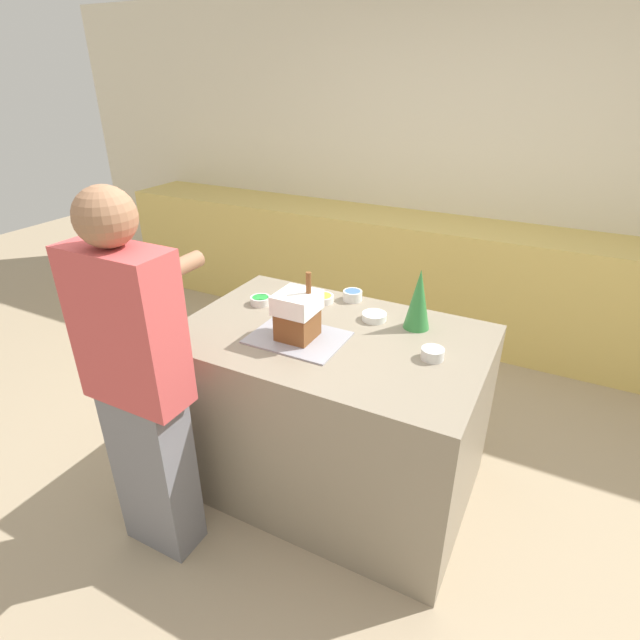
{
  "coord_description": "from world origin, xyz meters",
  "views": [
    {
      "loc": [
        0.91,
        -1.86,
        2.01
      ],
      "look_at": [
        -0.06,
        0.0,
        0.96
      ],
      "focal_mm": 28.0,
      "sensor_mm": 36.0,
      "label": 1
    }
  ],
  "objects_px": {
    "decorative_tree": "(419,299)",
    "candy_bowl_far_left": "(353,295)",
    "candy_bowl_near_tray_left": "(261,300)",
    "candy_bowl_far_right": "(432,354)",
    "person": "(139,386)",
    "baking_tray": "(298,338)",
    "candy_bowl_beside_tree": "(322,298)",
    "candy_bowl_center_rear": "(374,316)",
    "gingerbread_house": "(297,314)"
  },
  "relations": [
    {
      "from": "decorative_tree",
      "to": "candy_bowl_far_left",
      "type": "height_order",
      "value": "decorative_tree"
    },
    {
      "from": "candy_bowl_near_tray_left",
      "to": "candy_bowl_far_right",
      "type": "bearing_deg",
      "value": -7.82
    },
    {
      "from": "decorative_tree",
      "to": "candy_bowl_far_right",
      "type": "distance_m",
      "value": 0.32
    },
    {
      "from": "candy_bowl_near_tray_left",
      "to": "person",
      "type": "xyz_separation_m",
      "value": [
        -0.04,
        -0.83,
        -0.06
      ]
    },
    {
      "from": "baking_tray",
      "to": "candy_bowl_beside_tree",
      "type": "xyz_separation_m",
      "value": [
        -0.09,
        0.42,
        0.02
      ]
    },
    {
      "from": "candy_bowl_beside_tree",
      "to": "decorative_tree",
      "type": "bearing_deg",
      "value": -5.83
    },
    {
      "from": "baking_tray",
      "to": "candy_bowl_near_tray_left",
      "type": "height_order",
      "value": "candy_bowl_near_tray_left"
    },
    {
      "from": "person",
      "to": "candy_bowl_center_rear",
      "type": "bearing_deg",
      "value": 55.2
    },
    {
      "from": "decorative_tree",
      "to": "candy_bowl_far_left",
      "type": "distance_m",
      "value": 0.45
    },
    {
      "from": "candy_bowl_beside_tree",
      "to": "candy_bowl_far_right",
      "type": "xyz_separation_m",
      "value": [
        0.69,
        -0.31,
        0.01
      ]
    },
    {
      "from": "candy_bowl_far_right",
      "to": "person",
      "type": "height_order",
      "value": "person"
    },
    {
      "from": "candy_bowl_near_tray_left",
      "to": "candy_bowl_beside_tree",
      "type": "distance_m",
      "value": 0.33
    },
    {
      "from": "candy_bowl_far_right",
      "to": "person",
      "type": "xyz_separation_m",
      "value": [
        -1.01,
        -0.7,
        -0.06
      ]
    },
    {
      "from": "decorative_tree",
      "to": "candy_bowl_far_right",
      "type": "relative_size",
      "value": 3.0
    },
    {
      "from": "candy_bowl_center_rear",
      "to": "candy_bowl_far_right",
      "type": "bearing_deg",
      "value": -33.26
    },
    {
      "from": "decorative_tree",
      "to": "person",
      "type": "distance_m",
      "value": 1.29
    },
    {
      "from": "decorative_tree",
      "to": "candy_bowl_center_rear",
      "type": "xyz_separation_m",
      "value": [
        -0.21,
        -0.02,
        -0.13
      ]
    },
    {
      "from": "baking_tray",
      "to": "candy_bowl_far_left",
      "type": "relative_size",
      "value": 4.15
    },
    {
      "from": "gingerbread_house",
      "to": "decorative_tree",
      "type": "height_order",
      "value": "gingerbread_house"
    },
    {
      "from": "candy_bowl_far_left",
      "to": "candy_bowl_beside_tree",
      "type": "xyz_separation_m",
      "value": [
        -0.14,
        -0.09,
        -0.01
      ]
    },
    {
      "from": "candy_bowl_center_rear",
      "to": "gingerbread_house",
      "type": "bearing_deg",
      "value": -125.27
    },
    {
      "from": "baking_tray",
      "to": "candy_bowl_center_rear",
      "type": "relative_size",
      "value": 3.51
    },
    {
      "from": "decorative_tree",
      "to": "person",
      "type": "relative_size",
      "value": 0.18
    },
    {
      "from": "decorative_tree",
      "to": "candy_bowl_far_left",
      "type": "bearing_deg",
      "value": 159.63
    },
    {
      "from": "baking_tray",
      "to": "person",
      "type": "xyz_separation_m",
      "value": [
        -0.41,
        -0.59,
        -0.04
      ]
    },
    {
      "from": "candy_bowl_far_right",
      "to": "candy_bowl_beside_tree",
      "type": "bearing_deg",
      "value": 155.84
    },
    {
      "from": "candy_bowl_center_rear",
      "to": "candy_bowl_far_left",
      "type": "bearing_deg",
      "value": 139.07
    },
    {
      "from": "candy_bowl_beside_tree",
      "to": "candy_bowl_near_tray_left",
      "type": "bearing_deg",
      "value": -147.1
    },
    {
      "from": "candy_bowl_far_left",
      "to": "person",
      "type": "relative_size",
      "value": 0.06
    },
    {
      "from": "gingerbread_house",
      "to": "candy_bowl_near_tray_left",
      "type": "height_order",
      "value": "gingerbread_house"
    },
    {
      "from": "candy_bowl_beside_tree",
      "to": "candy_bowl_far_right",
      "type": "relative_size",
      "value": 1.26
    },
    {
      "from": "candy_bowl_center_rear",
      "to": "person",
      "type": "distance_m",
      "value": 1.14
    },
    {
      "from": "candy_bowl_center_rear",
      "to": "candy_bowl_near_tray_left",
      "type": "height_order",
      "value": "candy_bowl_near_tray_left"
    },
    {
      "from": "candy_bowl_far_left",
      "to": "candy_bowl_near_tray_left",
      "type": "relative_size",
      "value": 0.96
    },
    {
      "from": "baking_tray",
      "to": "decorative_tree",
      "type": "bearing_deg",
      "value": 38.52
    },
    {
      "from": "candy_bowl_far_left",
      "to": "candy_bowl_beside_tree",
      "type": "distance_m",
      "value": 0.17
    },
    {
      "from": "candy_bowl_beside_tree",
      "to": "baking_tray",
      "type": "bearing_deg",
      "value": -78.02
    },
    {
      "from": "gingerbread_house",
      "to": "candy_bowl_near_tray_left",
      "type": "distance_m",
      "value": 0.45
    },
    {
      "from": "decorative_tree",
      "to": "candy_bowl_far_left",
      "type": "relative_size",
      "value": 2.88
    },
    {
      "from": "candy_bowl_center_rear",
      "to": "decorative_tree",
      "type": "bearing_deg",
      "value": 4.87
    },
    {
      "from": "baking_tray",
      "to": "candy_bowl_center_rear",
      "type": "height_order",
      "value": "candy_bowl_center_rear"
    },
    {
      "from": "baking_tray",
      "to": "candy_bowl_beside_tree",
      "type": "relative_size",
      "value": 3.43
    },
    {
      "from": "candy_bowl_center_rear",
      "to": "candy_bowl_far_right",
      "type": "distance_m",
      "value": 0.43
    },
    {
      "from": "baking_tray",
      "to": "candy_bowl_center_rear",
      "type": "xyz_separation_m",
      "value": [
        0.24,
        0.34,
        0.02
      ]
    },
    {
      "from": "baking_tray",
      "to": "candy_bowl_far_left",
      "type": "distance_m",
      "value": 0.51
    },
    {
      "from": "gingerbread_house",
      "to": "person",
      "type": "height_order",
      "value": "person"
    },
    {
      "from": "candy_bowl_far_left",
      "to": "candy_bowl_far_right",
      "type": "xyz_separation_m",
      "value": [
        0.56,
        -0.41,
        -0.0
      ]
    },
    {
      "from": "candy_bowl_far_left",
      "to": "candy_bowl_beside_tree",
      "type": "height_order",
      "value": "candy_bowl_far_left"
    },
    {
      "from": "gingerbread_house",
      "to": "candy_bowl_center_rear",
      "type": "distance_m",
      "value": 0.43
    },
    {
      "from": "candy_bowl_far_right",
      "to": "person",
      "type": "bearing_deg",
      "value": -145.47
    }
  ]
}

